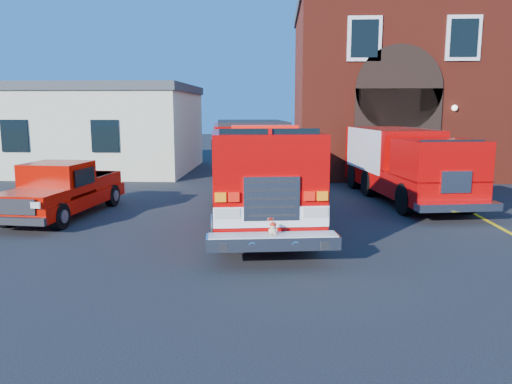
{
  "coord_description": "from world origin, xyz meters",
  "views": [
    {
      "loc": [
        0.5,
        -12.39,
        3.19
      ],
      "look_at": [
        0.0,
        -1.2,
        1.3
      ],
      "focal_mm": 35.0,
      "sensor_mm": 36.0,
      "label": 1
    }
  ],
  "objects_px": {
    "fire_station": "(445,87)",
    "side_building": "(93,128)",
    "fire_engine": "(256,169)",
    "secondary_truck": "(405,162)",
    "pickup_truck": "(63,190)"
  },
  "relations": [
    {
      "from": "fire_engine",
      "to": "side_building",
      "type": "bearing_deg",
      "value": 128.37
    },
    {
      "from": "side_building",
      "to": "pickup_truck",
      "type": "xyz_separation_m",
      "value": [
        3.1,
        -11.03,
        -1.43
      ]
    },
    {
      "from": "fire_engine",
      "to": "pickup_truck",
      "type": "relative_size",
      "value": 1.82
    },
    {
      "from": "side_building",
      "to": "secondary_truck",
      "type": "relative_size",
      "value": 1.31
    },
    {
      "from": "fire_station",
      "to": "fire_engine",
      "type": "height_order",
      "value": "fire_station"
    },
    {
      "from": "pickup_truck",
      "to": "fire_station",
      "type": "bearing_deg",
      "value": 38.92
    },
    {
      "from": "fire_station",
      "to": "fire_engine",
      "type": "xyz_separation_m",
      "value": [
        -9.13,
        -12.18,
        -2.8
      ]
    },
    {
      "from": "fire_station",
      "to": "pickup_truck",
      "type": "height_order",
      "value": "fire_station"
    },
    {
      "from": "side_building",
      "to": "secondary_truck",
      "type": "xyz_separation_m",
      "value": [
        13.92,
        -7.81,
        -0.87
      ]
    },
    {
      "from": "fire_engine",
      "to": "pickup_truck",
      "type": "distance_m",
      "value": 5.8
    },
    {
      "from": "fire_station",
      "to": "pickup_truck",
      "type": "bearing_deg",
      "value": -141.08
    },
    {
      "from": "fire_station",
      "to": "pickup_truck",
      "type": "xyz_separation_m",
      "value": [
        -14.89,
        -12.02,
        -3.48
      ]
    },
    {
      "from": "fire_station",
      "to": "secondary_truck",
      "type": "distance_m",
      "value": 10.13
    },
    {
      "from": "fire_station",
      "to": "side_building",
      "type": "distance_m",
      "value": 18.13
    },
    {
      "from": "fire_station",
      "to": "side_building",
      "type": "relative_size",
      "value": 1.49
    }
  ]
}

